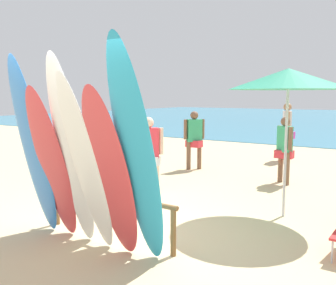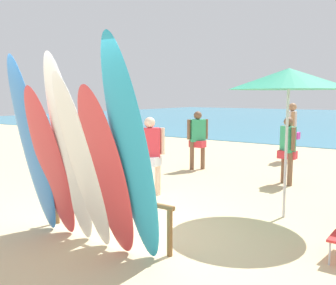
{
  "view_description": "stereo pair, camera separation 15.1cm",
  "coord_description": "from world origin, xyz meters",
  "px_view_note": "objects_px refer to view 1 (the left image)",
  "views": [
    {
      "loc": [
        3.45,
        -3.75,
        1.96
      ],
      "look_at": [
        0.0,
        1.48,
        1.18
      ],
      "focal_mm": 40.54,
      "sensor_mm": 36.0,
      "label": 1
    },
    {
      "loc": [
        3.57,
        -3.66,
        1.96
      ],
      "look_at": [
        0.0,
        1.48,
        1.18
      ],
      "focal_mm": 40.54,
      "sensor_mm": 36.0,
      "label": 2
    }
  ],
  "objects_px": {
    "beachgoer_by_water": "(285,145)",
    "beach_umbrella": "(288,79)",
    "surfboard_red_4": "(111,175)",
    "surfboard_white_2": "(71,152)",
    "surfboard_white_3": "(86,165)",
    "surfboard_red_1": "(52,164)",
    "beachgoer_photographing": "(287,128)",
    "beachgoer_near_rack": "(149,151)",
    "surfboard_teal_5": "(137,156)",
    "surfboard_blue_0": "(33,147)",
    "beachgoer_strolling": "(194,136)",
    "surfboard_rack": "(109,204)"
  },
  "relations": [
    {
      "from": "surfboard_teal_5",
      "to": "beachgoer_by_water",
      "type": "relative_size",
      "value": 1.81
    },
    {
      "from": "surfboard_red_1",
      "to": "surfboard_red_4",
      "type": "xyz_separation_m",
      "value": [
        1.12,
        -0.08,
        -0.0
      ]
    },
    {
      "from": "surfboard_white_2",
      "to": "beach_umbrella",
      "type": "xyz_separation_m",
      "value": [
        1.9,
        2.75,
        0.97
      ]
    },
    {
      "from": "surfboard_red_1",
      "to": "beachgoer_near_rack",
      "type": "xyz_separation_m",
      "value": [
        -0.31,
        2.6,
        -0.16
      ]
    },
    {
      "from": "surfboard_rack",
      "to": "surfboard_blue_0",
      "type": "bearing_deg",
      "value": -153.78
    },
    {
      "from": "beachgoer_photographing",
      "to": "beachgoer_strolling",
      "type": "bearing_deg",
      "value": 127.98
    },
    {
      "from": "surfboard_white_2",
      "to": "beachgoer_strolling",
      "type": "height_order",
      "value": "surfboard_white_2"
    },
    {
      "from": "surfboard_white_3",
      "to": "surfboard_red_4",
      "type": "xyz_separation_m",
      "value": [
        0.38,
        0.02,
        -0.08
      ]
    },
    {
      "from": "surfboard_rack",
      "to": "surfboard_teal_5",
      "type": "distance_m",
      "value": 1.35
    },
    {
      "from": "surfboard_rack",
      "to": "surfboard_red_4",
      "type": "relative_size",
      "value": 1.02
    },
    {
      "from": "beachgoer_near_rack",
      "to": "beachgoer_strolling",
      "type": "height_order",
      "value": "beachgoer_strolling"
    },
    {
      "from": "surfboard_red_4",
      "to": "beachgoer_strolling",
      "type": "height_order",
      "value": "surfboard_red_4"
    },
    {
      "from": "surfboard_white_3",
      "to": "beachgoer_photographing",
      "type": "bearing_deg",
      "value": 95.45
    },
    {
      "from": "surfboard_blue_0",
      "to": "beach_umbrella",
      "type": "relative_size",
      "value": 1.07
    },
    {
      "from": "beachgoer_photographing",
      "to": "surfboard_white_3",
      "type": "bearing_deg",
      "value": 158.57
    },
    {
      "from": "surfboard_white_3",
      "to": "surfboard_white_2",
      "type": "bearing_deg",
      "value": 171.34
    },
    {
      "from": "surfboard_blue_0",
      "to": "surfboard_white_3",
      "type": "distance_m",
      "value": 1.11
    },
    {
      "from": "surfboard_teal_5",
      "to": "surfboard_blue_0",
      "type": "bearing_deg",
      "value": 175.05
    },
    {
      "from": "surfboard_red_4",
      "to": "surfboard_teal_5",
      "type": "xyz_separation_m",
      "value": [
        0.39,
        -0.0,
        0.26
      ]
    },
    {
      "from": "surfboard_blue_0",
      "to": "surfboard_teal_5",
      "type": "xyz_separation_m",
      "value": [
        1.87,
        -0.07,
        0.05
      ]
    },
    {
      "from": "surfboard_white_2",
      "to": "surfboard_teal_5",
      "type": "height_order",
      "value": "surfboard_teal_5"
    },
    {
      "from": "beachgoer_strolling",
      "to": "surfboard_rack",
      "type": "bearing_deg",
      "value": 54.43
    },
    {
      "from": "surfboard_rack",
      "to": "beachgoer_strolling",
      "type": "distance_m",
      "value": 5.17
    },
    {
      "from": "surfboard_blue_0",
      "to": "beachgoer_photographing",
      "type": "height_order",
      "value": "surfboard_blue_0"
    },
    {
      "from": "beachgoer_near_rack",
      "to": "surfboard_white_3",
      "type": "bearing_deg",
      "value": 69.87
    },
    {
      "from": "surfboard_white_2",
      "to": "beachgoer_near_rack",
      "type": "xyz_separation_m",
      "value": [
        -0.71,
        2.61,
        -0.35
      ]
    },
    {
      "from": "surfboard_red_4",
      "to": "beach_umbrella",
      "type": "bearing_deg",
      "value": 67.44
    },
    {
      "from": "beachgoer_by_water",
      "to": "beach_umbrella",
      "type": "height_order",
      "value": "beach_umbrella"
    },
    {
      "from": "surfboard_white_2",
      "to": "surfboard_white_3",
      "type": "xyz_separation_m",
      "value": [
        0.34,
        -0.09,
        -0.12
      ]
    },
    {
      "from": "surfboard_white_2",
      "to": "surfboard_white_3",
      "type": "height_order",
      "value": "surfboard_white_2"
    },
    {
      "from": "surfboard_white_3",
      "to": "surfboard_teal_5",
      "type": "bearing_deg",
      "value": 6.7
    },
    {
      "from": "surfboard_rack",
      "to": "beachgoer_photographing",
      "type": "relative_size",
      "value": 1.28
    },
    {
      "from": "surfboard_red_4",
      "to": "beachgoer_near_rack",
      "type": "bearing_deg",
      "value": 118.26
    },
    {
      "from": "surfboard_blue_0",
      "to": "beachgoer_strolling",
      "type": "height_order",
      "value": "surfboard_blue_0"
    },
    {
      "from": "surfboard_white_2",
      "to": "surfboard_teal_5",
      "type": "bearing_deg",
      "value": -6.43
    },
    {
      "from": "surfboard_teal_5",
      "to": "beachgoer_photographing",
      "type": "relative_size",
      "value": 1.56
    },
    {
      "from": "surfboard_white_3",
      "to": "beachgoer_photographing",
      "type": "distance_m",
      "value": 8.25
    },
    {
      "from": "surfboard_white_3",
      "to": "beachgoer_near_rack",
      "type": "height_order",
      "value": "surfboard_white_3"
    },
    {
      "from": "surfboard_white_2",
      "to": "surfboard_teal_5",
      "type": "relative_size",
      "value": 0.94
    },
    {
      "from": "surfboard_red_4",
      "to": "beachgoer_near_rack",
      "type": "relative_size",
      "value": 1.41
    },
    {
      "from": "beach_umbrella",
      "to": "beachgoer_strolling",
      "type": "bearing_deg",
      "value": 140.12
    },
    {
      "from": "beachgoer_strolling",
      "to": "surfboard_white_2",
      "type": "bearing_deg",
      "value": 51.24
    },
    {
      "from": "surfboard_white_2",
      "to": "surfboard_blue_0",
      "type": "bearing_deg",
      "value": 177.08
    },
    {
      "from": "surfboard_rack",
      "to": "surfboard_blue_0",
      "type": "height_order",
      "value": "surfboard_blue_0"
    },
    {
      "from": "beachgoer_by_water",
      "to": "beachgoer_strolling",
      "type": "bearing_deg",
      "value": 37.55
    },
    {
      "from": "surfboard_white_3",
      "to": "beachgoer_by_water",
      "type": "relative_size",
      "value": 1.56
    },
    {
      "from": "surfboard_teal_5",
      "to": "beachgoer_photographing",
      "type": "xyz_separation_m",
      "value": [
        -0.75,
        8.24,
        -0.3
      ]
    },
    {
      "from": "surfboard_blue_0",
      "to": "beachgoer_near_rack",
      "type": "relative_size",
      "value": 1.65
    },
    {
      "from": "surfboard_white_2",
      "to": "beachgoer_by_water",
      "type": "relative_size",
      "value": 1.7
    },
    {
      "from": "surfboard_red_1",
      "to": "surfboard_teal_5",
      "type": "bearing_deg",
      "value": -0.77
    }
  ]
}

